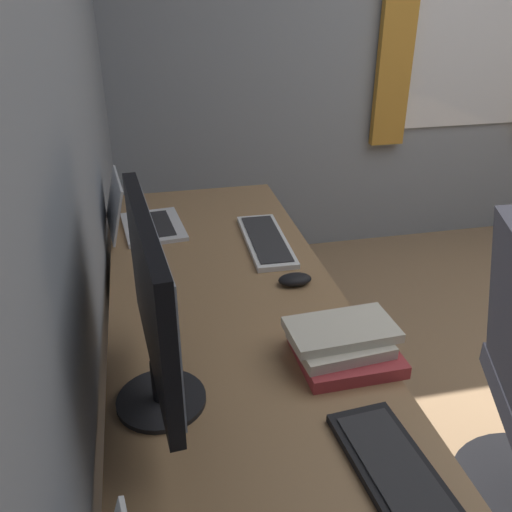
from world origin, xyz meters
TOP-DOWN VIEW (x-y plane):
  - wall_back at (0.00, 1.97)m, footprint 4.44×0.10m
  - wall_right at (1.97, 0.00)m, footprint 0.10×4.45m
  - window_panel at (1.91, -0.20)m, footprint 0.02×0.76m
  - curtain_far at (1.88, 0.30)m, footprint 0.05×0.20m
  - desk at (0.05, 1.56)m, footprint 2.18×0.68m
  - drawer_pedestal at (0.59, 1.59)m, footprint 0.40×0.51m
  - monitor_primary at (-0.18, 1.78)m, footprint 0.52×0.20m
  - laptop_leftmost at (0.76, 1.80)m, footprint 0.32×0.29m
  - keyboard_main at (-0.52, 1.35)m, footprint 0.43×0.17m
  - keyboard_spare at (0.55, 1.37)m, footprint 0.42×0.15m
  - mouse_main at (0.25, 1.34)m, footprint 0.06×0.10m
  - book_stack_near at (-0.12, 1.33)m, footprint 0.22×0.27m

SIDE VIEW (x-z plane):
  - drawer_pedestal at x=0.59m, z-range 0.00..0.69m
  - desk at x=0.05m, z-range 0.30..1.03m
  - keyboard_main at x=-0.52m, z-range 0.73..0.75m
  - keyboard_spare at x=0.55m, z-range 0.73..0.75m
  - mouse_main at x=0.25m, z-range 0.73..0.76m
  - book_stack_near at x=-0.12m, z-range 0.73..0.81m
  - laptop_leftmost at x=0.76m, z-range 0.67..0.89m
  - monitor_primary at x=-0.18m, z-range 0.76..1.22m
  - wall_back at x=0.00m, z-range 0.00..2.60m
  - wall_right at x=1.97m, z-range 0.00..2.60m
  - window_panel at x=1.91m, z-range 0.74..2.05m
  - curtain_far at x=1.88m, z-range 0.66..2.13m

